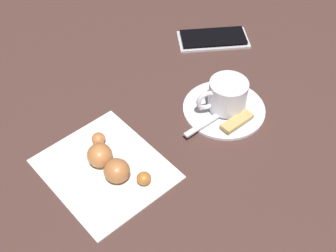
{
  "coord_description": "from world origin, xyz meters",
  "views": [
    {
      "loc": [
        0.28,
        0.36,
        0.53
      ],
      "look_at": [
        -0.01,
        -0.0,
        0.03
      ],
      "focal_mm": 47.91,
      "sensor_mm": 36.0,
      "label": 1
    }
  ],
  "objects": [
    {
      "name": "ground_plane",
      "position": [
        0.0,
        0.0,
        0.0
      ],
      "size": [
        1.8,
        1.8,
        0.0
      ],
      "primitive_type": "plane",
      "color": "#462C28"
    },
    {
      "name": "saucer",
      "position": [
        -0.12,
        0.01,
        0.0
      ],
      "size": [
        0.14,
        0.14,
        0.01
      ],
      "primitive_type": "cylinder",
      "color": "silver",
      "rests_on": "ground"
    },
    {
      "name": "cell_phone",
      "position": [
        -0.24,
        -0.14,
        0.0
      ],
      "size": [
        0.15,
        0.13,
        0.01
      ],
      "color": "#BBB8BF",
      "rests_on": "ground"
    },
    {
      "name": "napkin",
      "position": [
        0.1,
        -0.01,
        0.0
      ],
      "size": [
        0.17,
        0.19,
        0.0
      ],
      "primitive_type": "cube",
      "rotation": [
        0.0,
        0.0,
        0.06
      ],
      "color": "white",
      "rests_on": "ground"
    },
    {
      "name": "teaspoon",
      "position": [
        -0.11,
        0.02,
        0.01
      ],
      "size": [
        0.13,
        0.02,
        0.01
      ],
      "color": "silver",
      "rests_on": "saucer"
    },
    {
      "name": "sugar_packet",
      "position": [
        -0.11,
        0.05,
        0.01
      ],
      "size": [
        0.06,
        0.02,
        0.01
      ],
      "primitive_type": "cube",
      "rotation": [
        0.0,
        0.0,
        9.45
      ],
      "color": "tan",
      "rests_on": "saucer"
    },
    {
      "name": "croissant",
      "position": [
        0.1,
        -0.0,
        0.02
      ],
      "size": [
        0.07,
        0.13,
        0.03
      ],
      "color": "#C36E3E",
      "rests_on": "napkin"
    },
    {
      "name": "espresso_cup",
      "position": [
        -0.12,
        0.01,
        0.03
      ],
      "size": [
        0.09,
        0.06,
        0.05
      ],
      "color": "silver",
      "rests_on": "saucer"
    }
  ]
}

